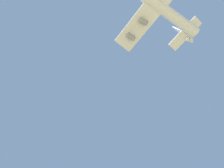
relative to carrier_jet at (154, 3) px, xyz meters
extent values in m
cylinder|color=white|center=(1.22, 0.51, 0.12)|extent=(67.18, 24.62, 6.40)
cone|color=white|center=(-32.19, -14.18, 0.71)|extent=(7.27, 7.52, 5.76)
cube|color=white|center=(-0.67, -0.17, -0.84)|extent=(34.85, 59.37, 9.00)
cylinder|color=gray|center=(7.94, -19.86, -6.02)|extent=(5.63, 4.24, 3.00)
cylinder|color=gray|center=(3.58, -9.87, -4.52)|extent=(5.63, 4.24, 3.00)
cube|color=white|center=(-25.82, -12.53, 8.24)|extent=(8.18, 5.14, 10.40)
cube|color=white|center=(-26.23, -11.60, 0.91)|extent=(15.18, 22.85, 3.60)
camera|label=1|loc=(27.43, 9.55, -99.52)|focal=25.40mm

